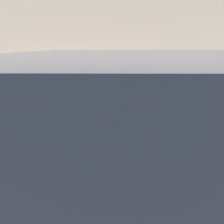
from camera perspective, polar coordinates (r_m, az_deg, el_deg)
name	(u,v)px	position (r m, az deg, el deg)	size (l,w,h in m)	color
sidewalk	(99,151)	(4.10, -3.34, -10.16)	(24.00, 2.80, 0.12)	#9E9B96
building_facade	(101,9)	(5.58, -2.80, 25.34)	(24.00, 0.30, 5.50)	beige
parking_meter	(112,98)	(2.77, 0.00, 3.75)	(0.21, 0.14, 1.66)	gray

